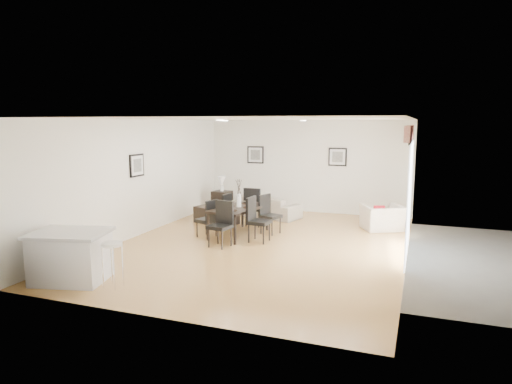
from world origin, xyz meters
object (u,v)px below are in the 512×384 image
(dining_chair_foot, at_px, (254,205))
(dining_chair_head, at_px, (222,221))
(dining_chair_wnear, at_px, (209,216))
(kitchen_island, at_px, (71,256))
(dining_chair_enear, at_px, (256,217))
(coffee_table, at_px, (217,215))
(dining_chair_wfar, at_px, (224,210))
(side_table, at_px, (222,202))
(bar_stool, at_px, (112,249))
(dining_table, at_px, (239,210))
(sofa, at_px, (266,206))
(dining_chair_efar, at_px, (268,212))
(armchair, at_px, (383,218))

(dining_chair_foot, bearing_deg, dining_chair_head, 92.00)
(dining_chair_wnear, relative_size, kitchen_island, 0.63)
(dining_chair_enear, relative_size, coffee_table, 0.93)
(dining_chair_wnear, bearing_deg, dining_chair_enear, 107.15)
(dining_chair_wfar, bearing_deg, side_table, -148.18)
(kitchen_island, distance_m, bar_stool, 0.86)
(dining_table, bearing_deg, sofa, 101.59)
(dining_chair_wnear, bearing_deg, dining_chair_wfar, -164.44)
(sofa, distance_m, bar_stool, 6.17)
(dining_chair_wfar, xyz_separation_m, dining_chair_head, (0.59, -1.39, 0.04))
(bar_stool, bearing_deg, coffee_table, 95.09)
(dining_table, distance_m, dining_chair_head, 1.00)
(dining_chair_wnear, relative_size, side_table, 1.38)
(dining_chair_enear, distance_m, dining_chair_foot, 1.50)
(sofa, distance_m, dining_chair_foot, 1.31)
(dining_chair_wfar, height_order, dining_chair_foot, dining_chair_foot)
(sofa, xyz_separation_m, dining_chair_head, (0.13, -3.27, 0.25))
(sofa, xyz_separation_m, side_table, (-1.40, 0.10, 0.03))
(dining_chair_head, xyz_separation_m, kitchen_island, (-1.46, -2.87, -0.11))
(dining_table, bearing_deg, bar_stool, -90.14)
(dining_chair_efar, xyz_separation_m, bar_stool, (-1.18, -4.29, 0.11))
(armchair, xyz_separation_m, dining_chair_enear, (-2.56, -2.11, 0.25))
(dining_chair_wfar, xyz_separation_m, dining_chair_efar, (1.14, 0.03, 0.02))
(dining_table, bearing_deg, armchair, 37.44)
(side_table, bearing_deg, dining_chair_wnear, -71.52)
(armchair, height_order, coffee_table, armchair)
(dining_table, bearing_deg, dining_chair_efar, 45.76)
(armchair, height_order, side_table, side_table)
(dining_chair_efar, bearing_deg, kitchen_island, 173.28)
(dining_chair_efar, bearing_deg, dining_chair_head, 177.13)
(dining_chair_efar, bearing_deg, dining_chair_foot, 63.97)
(dining_table, distance_m, bar_stool, 3.91)
(dining_chair_wfar, xyz_separation_m, kitchen_island, (-0.87, -4.26, -0.07))
(coffee_table, xyz_separation_m, bar_stool, (0.43, -4.84, 0.41))
(sofa, xyz_separation_m, dining_chair_foot, (0.11, -1.28, 0.27))
(dining_chair_wfar, bearing_deg, dining_table, 61.63)
(armchair, relative_size, dining_chair_wnear, 1.08)
(dining_chair_efar, xyz_separation_m, side_table, (-2.08, 1.94, -0.20))
(dining_chair_wnear, height_order, dining_chair_foot, dining_chair_foot)
(sofa, distance_m, dining_chair_enear, 2.77)
(dining_chair_head, xyz_separation_m, dining_chair_foot, (-0.02, 1.99, 0.01))
(armchair, distance_m, dining_chair_wfar, 3.93)
(dining_chair_wnear, bearing_deg, kitchen_island, 1.65)
(dining_chair_wnear, relative_size, dining_chair_efar, 0.95)
(coffee_table, distance_m, side_table, 1.48)
(side_table, bearing_deg, dining_chair_foot, -42.46)
(dining_chair_foot, bearing_deg, dining_table, 91.64)
(dining_table, relative_size, dining_chair_wnear, 1.96)
(dining_chair_head, height_order, bar_stool, dining_chair_head)
(dining_chair_head, height_order, coffee_table, dining_chair_head)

